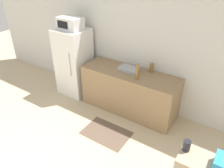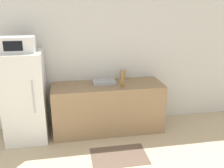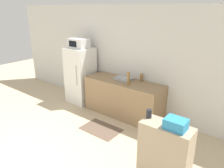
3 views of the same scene
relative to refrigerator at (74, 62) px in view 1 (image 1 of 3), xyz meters
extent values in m
cube|color=silver|center=(1.12, 0.43, 0.54)|extent=(8.00, 0.06, 2.60)
cube|color=white|center=(0.00, 0.00, 0.00)|extent=(0.67, 0.62, 1.52)
cylinder|color=#B7B7BC|center=(0.18, -0.33, 0.11)|extent=(0.02, 0.02, 0.53)
cube|color=white|center=(0.00, 0.00, 0.88)|extent=(0.50, 0.35, 0.25)
cube|color=black|center=(-0.05, -0.18, 0.88)|extent=(0.28, 0.01, 0.15)
cube|color=#937551|center=(1.41, 0.06, -0.32)|extent=(1.96, 0.67, 0.88)
cube|color=#9EA3A8|center=(1.35, 0.12, 0.15)|extent=(0.40, 0.27, 0.06)
cylinder|color=olive|center=(1.64, -0.09, 0.27)|extent=(0.07, 0.07, 0.30)
cylinder|color=olive|center=(1.74, 0.31, 0.21)|extent=(0.07, 0.07, 0.18)
cylinder|color=#232328|center=(2.94, -1.52, 0.38)|extent=(0.08, 0.08, 0.12)
cube|color=brown|center=(1.44, -0.83, -0.76)|extent=(0.86, 0.58, 0.01)
camera|label=1|loc=(3.18, -3.30, 2.09)|focal=35.00mm
camera|label=2|loc=(0.74, -4.06, 1.51)|focal=40.00mm
camera|label=3|loc=(4.22, -3.98, 1.79)|focal=35.00mm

